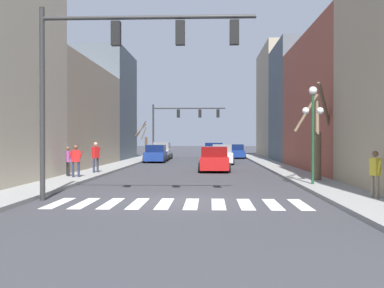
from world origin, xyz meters
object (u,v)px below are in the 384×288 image
(traffic_signal_near, at_px, (119,56))
(street_tree_right_near, at_px, (318,138))
(traffic_signal_far, at_px, (181,118))
(pedestrian_crossing_street, at_px, (96,154))
(car_parked_left_far, at_px, (235,152))
(street_lamp_right_corner, at_px, (313,115))
(car_parked_right_far, at_px, (156,154))
(pedestrian_waiting_at_curb, at_px, (375,170))
(car_parked_right_mid, at_px, (222,155))
(pedestrian_on_left_sidewalk, at_px, (68,159))
(car_parked_right_near, at_px, (214,152))
(car_driving_toward_lane, at_px, (162,152))
(pedestrian_on_right_sidewalk, at_px, (76,158))
(car_parked_left_near, at_px, (214,160))
(street_tree_right_mid, at_px, (144,142))

(traffic_signal_near, distance_m, street_tree_right_near, 11.17)
(traffic_signal_far, height_order, pedestrian_crossing_street, traffic_signal_far)
(traffic_signal_far, bearing_deg, car_parked_left_far, 30.53)
(street_lamp_right_corner, height_order, car_parked_left_far, street_lamp_right_corner)
(traffic_signal_near, distance_m, car_parked_right_far, 26.32)
(traffic_signal_far, relative_size, pedestrian_waiting_at_curb, 4.70)
(street_lamp_right_corner, relative_size, car_parked_right_far, 1.02)
(car_parked_right_mid, relative_size, pedestrian_on_left_sidewalk, 2.81)
(car_parked_right_near, relative_size, street_tree_right_near, 0.97)
(car_parked_left_far, bearing_deg, car_driving_toward_lane, 111.74)
(pedestrian_on_left_sidewalk, xyz_separation_m, pedestrian_crossing_street, (0.84, 2.67, 0.13))
(street_lamp_right_corner, xyz_separation_m, street_tree_right_near, (0.72, 2.02, -1.01))
(street_lamp_right_corner, bearing_deg, car_parked_right_mid, 100.84)
(pedestrian_on_left_sidewalk, bearing_deg, car_parked_right_far, 138.70)
(street_tree_right_near, bearing_deg, car_parked_left_far, 95.07)
(car_driving_toward_lane, relative_size, pedestrian_waiting_at_curb, 2.83)
(pedestrian_on_left_sidewalk, bearing_deg, pedestrian_on_right_sidewalk, 12.07)
(car_parked_right_near, xyz_separation_m, pedestrian_waiting_at_curb, (5.28, -29.13, 0.28))
(car_driving_toward_lane, relative_size, car_parked_left_near, 1.00)
(car_parked_right_far, relative_size, pedestrian_crossing_street, 2.33)
(car_parked_right_far, distance_m, street_tree_right_near, 21.87)
(traffic_signal_near, distance_m, car_parked_left_near, 15.59)
(pedestrian_crossing_street, bearing_deg, pedestrian_on_left_sidewalk, 12.90)
(traffic_signal_near, height_order, street_tree_right_mid, traffic_signal_near)
(car_parked_left_far, distance_m, car_parked_left_near, 20.08)
(car_parked_left_near, distance_m, pedestrian_on_right_sidewalk, 10.01)
(car_parked_left_near, bearing_deg, pedestrian_crossing_street, 115.95)
(car_parked_left_near, bearing_deg, car_parked_right_far, 25.04)
(car_parked_left_far, relative_size, pedestrian_crossing_street, 2.31)
(traffic_signal_far, bearing_deg, car_parked_right_mid, -62.67)
(traffic_signal_near, bearing_deg, car_parked_right_near, 83.05)
(street_lamp_right_corner, bearing_deg, pedestrian_waiting_at_curb, -77.04)
(car_parked_right_near, relative_size, pedestrian_on_left_sidewalk, 2.92)
(traffic_signal_near, relative_size, street_tree_right_near, 1.56)
(traffic_signal_far, bearing_deg, traffic_signal_near, -90.31)
(car_parked_right_far, relative_size, car_parked_right_near, 0.91)
(traffic_signal_far, relative_size, car_driving_toward_lane, 1.66)
(car_parked_left_near, relative_size, street_tree_right_near, 0.94)
(pedestrian_on_right_sidewalk, relative_size, pedestrian_crossing_street, 0.93)
(street_tree_right_mid, bearing_deg, street_tree_right_near, -65.21)
(car_parked_right_mid, distance_m, street_tree_right_near, 17.16)
(traffic_signal_far, height_order, car_parked_right_far, traffic_signal_far)
(street_tree_right_near, bearing_deg, pedestrian_crossing_street, 159.99)
(traffic_signal_far, bearing_deg, street_tree_right_near, -71.16)
(car_parked_left_near, relative_size, pedestrian_on_left_sidewalk, 2.82)
(traffic_signal_far, xyz_separation_m, street_tree_right_near, (8.32, -24.38, -2.09))
(street_tree_right_near, bearing_deg, car_parked_right_mid, 104.48)
(car_parked_right_mid, height_order, pedestrian_crossing_street, pedestrian_crossing_street)
(street_tree_right_mid, bearing_deg, street_lamp_right_corner, -67.93)
(car_parked_right_far, bearing_deg, pedestrian_on_left_sidewalk, 171.22)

